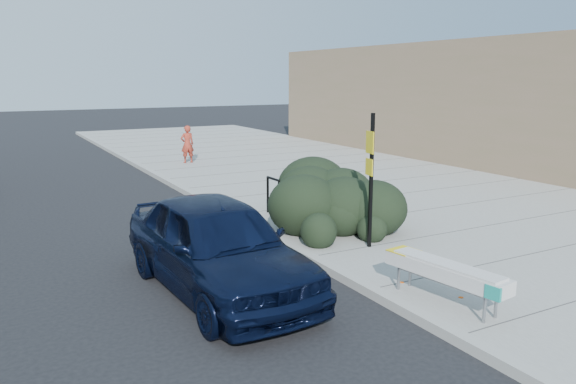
% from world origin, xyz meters
% --- Properties ---
extents(ground, '(120.00, 120.00, 0.00)m').
position_xyz_m(ground, '(0.00, 0.00, 0.00)').
color(ground, black).
rests_on(ground, ground).
extents(sidewalk_near, '(11.20, 50.00, 0.15)m').
position_xyz_m(sidewalk_near, '(5.60, 5.00, 0.07)').
color(sidewalk_near, gray).
rests_on(sidewalk_near, ground).
extents(curb_near, '(0.22, 50.00, 0.17)m').
position_xyz_m(curb_near, '(0.00, 5.00, 0.08)').
color(curb_near, '#9E9E99').
rests_on(curb_near, ground).
extents(bench, '(0.74, 2.24, 0.66)m').
position_xyz_m(bench, '(0.60, -3.02, 0.67)').
color(bench, gray).
rests_on(bench, sidewalk_near).
extents(bike_rack, '(0.08, 0.68, 0.98)m').
position_xyz_m(bike_rack, '(0.91, 3.50, 0.74)').
color(bike_rack, black).
rests_on(bike_rack, sidewalk_near).
extents(sign_post, '(0.13, 0.32, 2.82)m').
position_xyz_m(sign_post, '(1.37, 0.00, 1.74)').
color(sign_post, black).
rests_on(sign_post, sidewalk_near).
extents(hedge, '(3.77, 5.03, 1.69)m').
position_xyz_m(hedge, '(1.50, 2.50, 1.00)').
color(hedge, black).
rests_on(hedge, sidewalk_near).
extents(sedan_navy, '(2.25, 5.03, 1.68)m').
position_xyz_m(sedan_navy, '(-2.23, -0.47, 0.84)').
color(sedan_navy, black).
rests_on(sedan_navy, ground).
extents(pedestrian, '(0.58, 0.38, 1.57)m').
position_xyz_m(pedestrian, '(1.92, 13.33, 0.93)').
color(pedestrian, '#9F3122').
rests_on(pedestrian, sidewalk_near).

